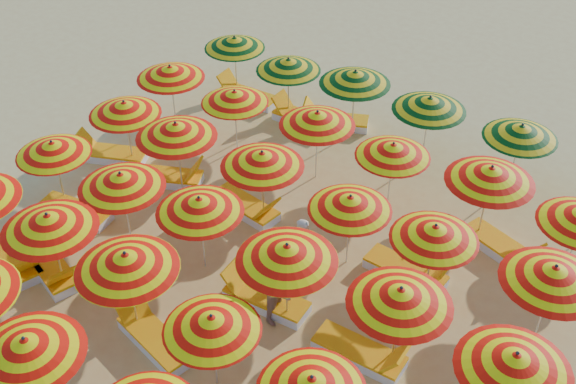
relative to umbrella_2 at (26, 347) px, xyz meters
The scene contains 43 objects.
ground 5.53m from the umbrella_2, 77.96° to the left, with size 120.00×120.00×0.00m, color #DAB661.
umbrella_2 is the anchor object (origin of this frame).
umbrella_7 3.01m from the umbrella_2, 132.32° to the left, with size 2.30×2.30×1.96m.
umbrella_8 2.24m from the umbrella_2, 90.75° to the left, with size 2.42×2.42×2.00m.
umbrella_9 2.90m from the umbrella_2, 46.59° to the left, with size 1.79×1.79×1.76m.
umbrella_12 5.80m from the umbrella_2, 134.88° to the left, with size 1.85×1.85×1.76m.
umbrella_13 4.40m from the umbrella_2, 115.21° to the left, with size 2.30×2.30×1.91m.
umbrella_14 4.29m from the umbrella_2, 91.03° to the left, with size 2.04×2.04×1.86m.
umbrella_15 4.57m from the umbrella_2, 61.47° to the left, with size 2.00×2.00×1.99m.
umbrella_16 6.05m from the umbrella_2, 44.35° to the left, with size 2.32×2.32×1.94m.
umbrella_17 7.53m from the umbrella_2, 31.86° to the left, with size 2.42×2.42×1.94m.
umbrella_18 7.29m from the umbrella_2, 122.40° to the left, with size 2.28×2.28×1.83m.
umbrella_19 6.35m from the umbrella_2, 109.69° to the left, with size 2.31×2.31×1.95m.
umbrella_20 6.19m from the umbrella_2, 89.31° to the left, with size 2.14×2.14×1.91m.
umbrella_21 6.48m from the umbrella_2, 69.19° to the left, with size 2.04×2.04×1.80m.
umbrella_22 7.39m from the umbrella_2, 56.62° to the left, with size 2.18×2.18×1.81m.
umbrella_23 8.81m from the umbrella_2, 44.44° to the left, with size 1.93×1.93×1.96m.
umbrella_24 9.06m from the umbrella_2, 117.25° to the left, with size 2.14×2.14×1.85m.
umbrella_25 8.38m from the umbrella_2, 104.73° to the left, with size 2.19×2.19×1.76m.
umbrella_26 8.24m from the umbrella_2, 88.87° to the left, with size 1.82×1.82×1.89m.
umbrella_27 8.48m from the umbrella_2, 75.41° to the left, with size 1.80×1.80×1.77m.
umbrella_28 9.35m from the umbrella_2, 62.63° to the left, with size 2.29×2.29×1.97m.
umbrella_30 11.11m from the umbrella_2, 110.51° to the left, with size 1.88×1.88×1.78m.
umbrella_31 10.32m from the umbrella_2, 100.75° to the left, with size 1.88×1.88×1.81m.
umbrella_32 10.36m from the umbrella_2, 90.33° to the left, with size 1.91×1.91×1.92m.
umbrella_33 10.48m from the umbrella_2, 78.93° to the left, with size 1.82×1.82×1.88m.
umbrella_34 11.26m from the umbrella_2, 68.09° to the left, with size 2.19×2.19×1.80m.
lounger_1 4.27m from the umbrella_2, 147.67° to the left, with size 1.83×1.10×0.69m.
lounger_2 3.78m from the umbrella_2, 137.28° to the left, with size 1.83×1.10×0.69m.
lounger_3 2.69m from the umbrella_2, 77.54° to the left, with size 1.82×0.96×0.69m.
lounger_6 5.49m from the umbrella_2, 131.61° to the left, with size 1.80×0.85×0.69m.
lounger_7 4.67m from the umbrella_2, 68.93° to the left, with size 1.77×0.71×0.69m.
lounger_8 5.74m from the umbrella_2, 46.23° to the left, with size 1.75×0.63×0.69m.
lounger_10 7.65m from the umbrella_2, 126.90° to the left, with size 1.82×1.22×0.69m.
lounger_11 6.80m from the umbrella_2, 113.56° to the left, with size 1.82×1.24×0.69m.
lounger_12 6.41m from the umbrella_2, 93.94° to the left, with size 1.80×0.82×0.69m.
lounger_13 7.45m from the umbrella_2, 60.69° to the left, with size 1.76×0.67×0.69m.
lounger_14 9.63m from the umbrella_2, 59.00° to the left, with size 1.83×1.09×0.69m.
lounger_15 10.87m from the umbrella_2, 108.35° to the left, with size 1.76×0.66×0.69m.
lounger_16 10.30m from the umbrella_2, 98.03° to the left, with size 1.74×0.61×0.69m.
lounger_17 10.59m from the umbrella_2, 93.58° to the left, with size 1.82×1.24×0.69m.
beachgoer_a 5.61m from the umbrella_2, 71.11° to the left, with size 0.53×0.35×1.46m, color tan.
beachgoer_b 4.63m from the umbrella_2, 63.55° to the left, with size 0.72×0.56×1.48m, color tan.
Camera 1 is at (6.39, -8.96, 10.48)m, focal length 45.00 mm.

